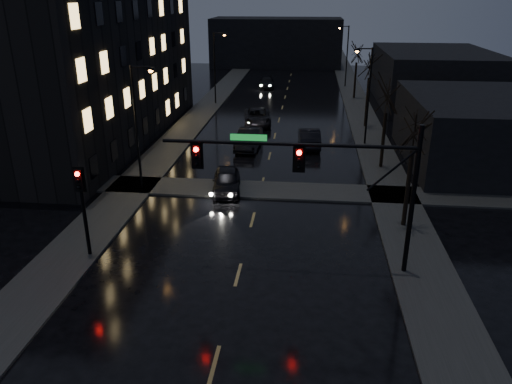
% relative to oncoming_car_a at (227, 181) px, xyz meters
% --- Properties ---
extents(sidewalk_left, '(3.00, 140.00, 0.12)m').
position_rel_oncoming_car_a_xyz_m(sidewalk_left, '(-6.33, 16.84, -0.68)').
color(sidewalk_left, '#2D2D2B').
rests_on(sidewalk_left, ground).
extents(sidewalk_right, '(3.00, 140.00, 0.12)m').
position_rel_oncoming_car_a_xyz_m(sidewalk_right, '(10.67, 16.84, -0.68)').
color(sidewalk_right, '#2D2D2B').
rests_on(sidewalk_right, ground).
extents(sidewalk_cross, '(40.00, 3.00, 0.12)m').
position_rel_oncoming_car_a_xyz_m(sidewalk_cross, '(2.17, 0.34, -0.68)').
color(sidewalk_cross, '#2D2D2B').
rests_on(sidewalk_cross, ground).
extents(apartment_block, '(12.00, 30.00, 12.00)m').
position_rel_oncoming_car_a_xyz_m(apartment_block, '(-14.33, 11.84, 5.26)').
color(apartment_block, black).
rests_on(apartment_block, ground).
extents(commercial_right_near, '(10.00, 14.00, 5.00)m').
position_rel_oncoming_car_a_xyz_m(commercial_right_near, '(17.67, 7.84, 1.76)').
color(commercial_right_near, black).
rests_on(commercial_right_near, ground).
extents(commercial_right_far, '(12.00, 18.00, 6.00)m').
position_rel_oncoming_car_a_xyz_m(commercial_right_far, '(19.17, 29.84, 2.26)').
color(commercial_right_far, black).
rests_on(commercial_right_far, ground).
extents(far_block, '(22.00, 10.00, 8.00)m').
position_rel_oncoming_car_a_xyz_m(far_block, '(-0.83, 59.84, 3.26)').
color(far_block, black).
rests_on(far_block, ground).
extents(signal_mast, '(11.11, 0.41, 7.00)m').
position_rel_oncoming_car_a_xyz_m(signal_mast, '(6.01, -9.17, 4.13)').
color(signal_mast, black).
rests_on(signal_mast, ground).
extents(signal_pole_left, '(0.35, 0.41, 4.53)m').
position_rel_oncoming_car_a_xyz_m(signal_pole_left, '(-5.33, -9.17, 2.27)').
color(signal_pole_left, black).
rests_on(signal_pole_left, ground).
extents(tree_near, '(3.52, 3.52, 8.08)m').
position_rel_oncoming_car_a_xyz_m(tree_near, '(10.57, -4.16, 5.48)').
color(tree_near, black).
rests_on(tree_near, ground).
extents(tree_mid_a, '(3.30, 3.30, 7.58)m').
position_rel_oncoming_car_a_xyz_m(tree_mid_a, '(10.57, 5.84, 5.09)').
color(tree_mid_a, black).
rests_on(tree_mid_a, ground).
extents(tree_mid_b, '(3.74, 3.74, 8.59)m').
position_rel_oncoming_car_a_xyz_m(tree_mid_b, '(10.57, 17.84, 5.87)').
color(tree_mid_b, black).
rests_on(tree_mid_b, ground).
extents(tree_far, '(3.43, 3.43, 7.88)m').
position_rel_oncoming_car_a_xyz_m(tree_far, '(10.57, 31.84, 5.32)').
color(tree_far, black).
rests_on(tree_far, ground).
extents(streetlight_l_near, '(1.53, 0.28, 8.00)m').
position_rel_oncoming_car_a_xyz_m(streetlight_l_near, '(-5.42, -0.16, 4.03)').
color(streetlight_l_near, black).
rests_on(streetlight_l_near, ground).
extents(streetlight_l_far, '(1.53, 0.28, 8.00)m').
position_rel_oncoming_car_a_xyz_m(streetlight_l_far, '(-5.42, 26.84, 4.03)').
color(streetlight_l_far, black).
rests_on(streetlight_l_far, ground).
extents(streetlight_r_mid, '(1.53, 0.28, 8.00)m').
position_rel_oncoming_car_a_xyz_m(streetlight_r_mid, '(9.75, 11.84, 4.03)').
color(streetlight_r_mid, black).
rests_on(streetlight_r_mid, ground).
extents(streetlight_r_far, '(1.53, 0.28, 8.00)m').
position_rel_oncoming_car_a_xyz_m(streetlight_r_far, '(9.75, 39.84, 4.03)').
color(streetlight_r_far, black).
rests_on(streetlight_r_far, ground).
extents(oncoming_car_a, '(2.29, 4.54, 1.48)m').
position_rel_oncoming_car_a_xyz_m(oncoming_car_a, '(0.00, 0.00, 0.00)').
color(oncoming_car_a, black).
rests_on(oncoming_car_a, ground).
extents(oncoming_car_b, '(1.94, 4.97, 1.61)m').
position_rel_oncoming_car_a_xyz_m(oncoming_car_b, '(0.29, 9.69, 0.06)').
color(oncoming_car_b, black).
rests_on(oncoming_car_b, ground).
extents(oncoming_car_c, '(3.19, 5.71, 1.51)m').
position_rel_oncoming_car_a_xyz_m(oncoming_car_c, '(0.16, 17.85, 0.01)').
color(oncoming_car_c, black).
rests_on(oncoming_car_c, ground).
extents(oncoming_car_d, '(2.36, 4.96, 1.40)m').
position_rel_oncoming_car_a_xyz_m(oncoming_car_d, '(-0.66, 38.22, -0.04)').
color(oncoming_car_d, black).
rests_on(oncoming_car_d, ground).
extents(lead_car, '(1.99, 4.89, 1.58)m').
position_rel_oncoming_car_a_xyz_m(lead_car, '(5.25, 10.78, 0.05)').
color(lead_car, black).
rests_on(lead_car, ground).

